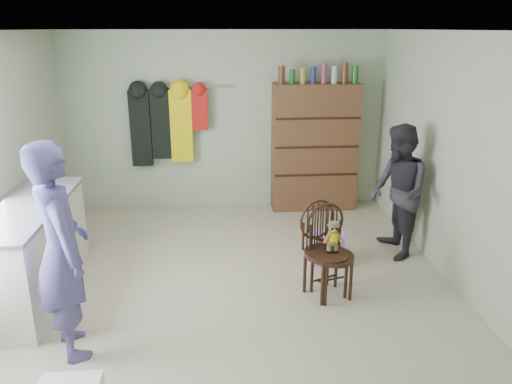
{
  "coord_description": "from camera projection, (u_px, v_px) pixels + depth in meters",
  "views": [
    {
      "loc": [
        -0.12,
        -4.55,
        2.52
      ],
      "look_at": [
        0.25,
        0.2,
        0.95
      ],
      "focal_mm": 35.0,
      "sensor_mm": 36.0,
      "label": 1
    }
  ],
  "objects": [
    {
      "name": "ground_plane",
      "position": [
        233.0,
        287.0,
        5.1
      ],
      "size": [
        5.0,
        5.0,
        0.0
      ],
      "primitive_type": "plane",
      "color": "beige",
      "rests_on": "ground"
    },
    {
      "name": "room_walls",
      "position": [
        229.0,
        124.0,
        5.11
      ],
      "size": [
        5.0,
        5.0,
        5.0
      ],
      "color": "#B6C2A2",
      "rests_on": "ground"
    },
    {
      "name": "counter",
      "position": [
        31.0,
        251.0,
        4.81
      ],
      "size": [
        0.64,
        1.86,
        0.94
      ],
      "color": "silver",
      "rests_on": "ground"
    },
    {
      "name": "chair_front",
      "position": [
        330.0,
        246.0,
        4.81
      ],
      "size": [
        0.51,
        0.51,
        0.92
      ],
      "rotation": [
        0.0,
        0.0,
        0.29
      ],
      "color": "black",
      "rests_on": "ground"
    },
    {
      "name": "chair_far",
      "position": [
        323.0,
        246.0,
        4.84
      ],
      "size": [
        0.56,
        0.56,
        0.95
      ],
      "rotation": [
        0.0,
        0.0,
        0.43
      ],
      "color": "black",
      "rests_on": "ground"
    },
    {
      "name": "striped_bag",
      "position": [
        328.0,
        248.0,
        5.58
      ],
      "size": [
        0.36,
        0.3,
        0.36
      ],
      "primitive_type": "cube",
      "rotation": [
        0.0,
        0.0,
        -0.1
      ],
      "color": "#E572C6",
      "rests_on": "ground"
    },
    {
      "name": "person_left",
      "position": [
        61.0,
        251.0,
        3.85
      ],
      "size": [
        0.67,
        0.76,
        1.76
      ],
      "primitive_type": "imported",
      "rotation": [
        0.0,
        0.0,
        2.06
      ],
      "color": "#4B437B",
      "rests_on": "ground"
    },
    {
      "name": "person_right",
      "position": [
        398.0,
        192.0,
        5.6
      ],
      "size": [
        0.59,
        0.75,
        1.53
      ],
      "primitive_type": "imported",
      "rotation": [
        0.0,
        0.0,
        -1.55
      ],
      "color": "#2D2B33",
      "rests_on": "ground"
    },
    {
      "name": "dresser",
      "position": [
        314.0,
        147.0,
        7.09
      ],
      "size": [
        1.2,
        0.39,
        2.08
      ],
      "color": "brown",
      "rests_on": "ground"
    },
    {
      "name": "coat_rack",
      "position": [
        166.0,
        124.0,
        6.9
      ],
      "size": [
        1.42,
        0.12,
        1.09
      ],
      "color": "#99999E",
      "rests_on": "ground"
    }
  ]
}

